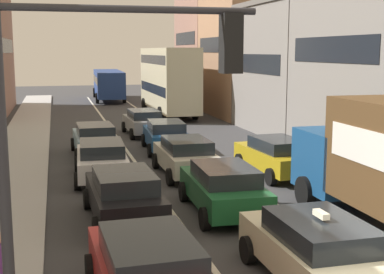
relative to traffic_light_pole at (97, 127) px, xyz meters
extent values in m
cube|color=#B1B1B1|center=(-2.25, 20.20, -3.75)|extent=(2.60, 64.00, 0.14)
cube|color=silver|center=(2.75, 20.20, -3.81)|extent=(0.16, 60.00, 0.01)
cube|color=silver|center=(6.15, 20.20, -3.81)|extent=(0.16, 60.00, 0.01)
cube|color=black|center=(-4.03, 36.87, 1.42)|extent=(0.02, 11.73, 1.10)
cube|color=#936B5B|center=(14.35, 39.80, 1.57)|extent=(7.00, 8.70, 10.78)
cube|color=black|center=(10.84, 39.80, 2.11)|extent=(0.02, 7.04, 1.10)
cube|color=#9E7556|center=(14.35, 31.00, 0.99)|extent=(7.00, 8.70, 9.61)
cube|color=black|center=(10.84, 31.00, 1.47)|extent=(0.02, 7.04, 1.10)
cube|color=gray|center=(14.35, 22.20, -0.08)|extent=(7.00, 8.70, 7.47)
cube|color=black|center=(10.84, 22.20, 0.29)|extent=(0.02, 7.04, 1.10)
cube|color=#66605B|center=(14.35, 22.20, 3.80)|extent=(7.20, 8.70, 0.30)
cube|color=black|center=(10.84, 13.40, 1.09)|extent=(0.02, 7.04, 1.10)
cylinder|color=#2D2D33|center=(-1.25, -0.01, -1.07)|extent=(0.16, 0.16, 5.50)
cylinder|color=#2D2D33|center=(0.50, -0.01, 1.58)|extent=(3.50, 0.10, 0.10)
cube|color=black|center=(1.90, -0.01, 1.13)|extent=(0.28, 0.28, 0.84)
sphere|color=red|center=(1.90, 0.14, 1.39)|extent=(0.18, 0.18, 0.18)
sphere|color=#F2A519|center=(1.90, 0.14, 1.13)|extent=(0.18, 0.18, 0.18)
sphere|color=green|center=(1.90, 0.14, 0.87)|extent=(0.18, 0.18, 0.18)
cube|color=navy|center=(8.16, 7.54, -2.39)|extent=(2.41, 2.41, 1.90)
cube|color=black|center=(8.17, 8.75, -2.01)|extent=(2.02, 0.04, 0.70)
cube|color=white|center=(6.93, 3.79, -1.36)|extent=(0.05, 4.48, 0.90)
cylinder|color=black|center=(6.97, 7.63, -3.34)|extent=(0.30, 0.96, 0.96)
cylinder|color=black|center=(9.37, 7.61, -3.34)|extent=(0.30, 0.96, 0.96)
cube|color=beige|center=(4.55, 2.28, -3.15)|extent=(1.82, 4.31, 0.70)
cube|color=#1E2328|center=(4.55, 2.08, -2.59)|extent=(1.59, 2.42, 0.52)
cube|color=#F2EACC|center=(4.55, 2.08, -2.22)|extent=(0.16, 0.44, 0.12)
cylinder|color=black|center=(3.62, 3.74, -3.50)|extent=(0.22, 0.64, 0.64)
cylinder|color=black|center=(5.46, 3.75, -3.50)|extent=(0.22, 0.64, 0.64)
cube|color=#1E2328|center=(1.02, 1.88, -2.59)|extent=(1.66, 2.46, 0.52)
cylinder|color=black|center=(0.04, 3.51, -3.50)|extent=(0.24, 0.65, 0.64)
cylinder|color=black|center=(1.88, 3.57, -3.50)|extent=(0.24, 0.65, 0.64)
cube|color=#19592D|center=(4.25, 7.64, -3.15)|extent=(1.94, 4.36, 0.70)
cube|color=#1E2328|center=(4.24, 7.44, -2.59)|extent=(1.66, 2.46, 0.52)
cylinder|color=black|center=(3.38, 9.13, -3.50)|extent=(0.24, 0.65, 0.64)
cylinder|color=black|center=(5.22, 9.07, -3.50)|extent=(0.24, 0.65, 0.64)
cylinder|color=black|center=(3.28, 6.21, -3.50)|extent=(0.24, 0.65, 0.64)
cylinder|color=black|center=(5.12, 6.15, -3.50)|extent=(0.24, 0.65, 0.64)
cube|color=black|center=(1.25, 7.57, -3.15)|extent=(1.91, 4.35, 0.70)
cube|color=#1E2328|center=(1.25, 7.37, -2.59)|extent=(1.65, 2.45, 0.52)
cylinder|color=black|center=(0.29, 9.01, -3.50)|extent=(0.24, 0.65, 0.64)
cylinder|color=black|center=(2.13, 9.05, -3.50)|extent=(0.24, 0.65, 0.64)
cylinder|color=black|center=(0.36, 6.08, -3.50)|extent=(0.24, 0.65, 0.64)
cylinder|color=black|center=(2.20, 6.13, -3.50)|extent=(0.24, 0.65, 0.64)
cube|color=beige|center=(4.31, 12.71, -3.15)|extent=(1.81, 4.30, 0.70)
cube|color=#1E2328|center=(4.31, 12.51, -2.59)|extent=(1.59, 2.41, 0.52)
cylinder|color=black|center=(3.40, 14.18, -3.50)|extent=(0.22, 0.64, 0.64)
cylinder|color=black|center=(5.24, 14.17, -3.50)|extent=(0.22, 0.64, 0.64)
cylinder|color=black|center=(3.39, 11.25, -3.50)|extent=(0.22, 0.64, 0.64)
cylinder|color=black|center=(5.23, 11.25, -3.50)|extent=(0.22, 0.64, 0.64)
cube|color=silver|center=(1.07, 12.83, -3.15)|extent=(1.98, 4.37, 0.70)
cube|color=#1E2328|center=(1.06, 12.63, -2.59)|extent=(1.69, 2.47, 0.52)
cylinder|color=black|center=(0.21, 14.33, -3.50)|extent=(0.25, 0.65, 0.64)
cylinder|color=black|center=(2.05, 14.25, -3.50)|extent=(0.25, 0.65, 0.64)
cylinder|color=black|center=(0.08, 11.41, -3.50)|extent=(0.25, 0.65, 0.64)
cylinder|color=black|center=(1.92, 11.33, -3.50)|extent=(0.25, 0.65, 0.64)
cube|color=#194C8C|center=(4.60, 18.01, -3.15)|extent=(2.06, 4.40, 0.70)
cube|color=#1E2328|center=(4.59, 17.81, -2.59)|extent=(1.73, 2.50, 0.52)
cylinder|color=black|center=(3.77, 19.53, -3.50)|extent=(0.26, 0.65, 0.64)
cylinder|color=black|center=(5.61, 19.41, -3.50)|extent=(0.26, 0.65, 0.64)
cylinder|color=black|center=(3.59, 16.61, -3.50)|extent=(0.26, 0.65, 0.64)
cylinder|color=black|center=(5.43, 16.50, -3.50)|extent=(0.26, 0.65, 0.64)
cube|color=#759EB7|center=(1.17, 17.70, -3.15)|extent=(1.90, 4.34, 0.70)
cube|color=#1E2328|center=(1.18, 17.50, -2.59)|extent=(1.64, 2.45, 0.52)
cylinder|color=black|center=(0.22, 19.14, -3.50)|extent=(0.24, 0.65, 0.64)
cylinder|color=black|center=(2.06, 19.19, -3.50)|extent=(0.24, 0.65, 0.64)
cylinder|color=black|center=(0.29, 16.22, -3.50)|extent=(0.24, 0.65, 0.64)
cylinder|color=black|center=(2.13, 16.26, -3.50)|extent=(0.24, 0.65, 0.64)
cube|color=gray|center=(4.36, 23.20, -3.15)|extent=(1.92, 4.35, 0.70)
cube|color=#1E2328|center=(4.36, 23.00, -2.59)|extent=(1.65, 2.45, 0.52)
cylinder|color=black|center=(3.40, 24.64, -3.50)|extent=(0.24, 0.65, 0.64)
cylinder|color=black|center=(5.24, 24.69, -3.50)|extent=(0.24, 0.65, 0.64)
cylinder|color=black|center=(3.48, 21.72, -3.50)|extent=(0.24, 0.65, 0.64)
cylinder|color=black|center=(5.32, 21.77, -3.50)|extent=(0.24, 0.65, 0.64)
cube|color=#B29319|center=(7.77, 11.86, -3.15)|extent=(2.05, 4.40, 0.70)
cube|color=#1E2328|center=(7.78, 11.66, -2.59)|extent=(1.72, 2.50, 0.52)
cylinder|color=black|center=(6.77, 13.27, -3.50)|extent=(0.26, 0.65, 0.64)
cylinder|color=black|center=(8.61, 13.38, -3.50)|extent=(0.26, 0.65, 0.64)
cylinder|color=black|center=(6.94, 10.35, -3.50)|extent=(0.26, 0.65, 0.64)
cylinder|color=black|center=(8.78, 10.46, -3.50)|extent=(0.26, 0.65, 0.64)
cube|color=#BFB793|center=(7.80, 32.51, -2.12)|extent=(2.55, 10.51, 2.40)
cube|color=black|center=(7.80, 32.51, -1.76)|extent=(2.58, 9.88, 0.70)
cube|color=#BFB793|center=(7.80, 32.51, 0.16)|extent=(2.55, 10.51, 2.16)
cube|color=black|center=(7.80, 32.51, 0.40)|extent=(2.58, 9.88, 0.64)
cylinder|color=black|center=(6.53, 36.28, -3.32)|extent=(0.30, 1.00, 1.00)
cylinder|color=black|center=(9.03, 36.29, -3.32)|extent=(0.30, 1.00, 1.00)
cylinder|color=black|center=(6.56, 29.35, -3.32)|extent=(0.30, 1.00, 1.00)
cylinder|color=black|center=(9.06, 29.36, -3.32)|extent=(0.30, 1.00, 1.00)
cube|color=navy|center=(4.59, 46.15, -2.12)|extent=(2.88, 10.58, 2.40)
cube|color=black|center=(4.59, 46.15, -1.76)|extent=(2.89, 9.96, 0.70)
cylinder|color=black|center=(3.48, 49.98, -3.32)|extent=(0.34, 1.01, 1.00)
cylinder|color=black|center=(5.98, 49.89, -3.32)|extent=(0.34, 1.01, 1.00)
cylinder|color=black|center=(3.23, 43.05, -3.32)|extent=(0.34, 1.01, 1.00)
cylinder|color=black|center=(5.72, 42.96, -3.32)|extent=(0.34, 1.01, 1.00)
cylinder|color=#66337F|center=(-1.52, 2.58, -2.67)|extent=(0.10, 0.10, 0.55)
camera|label=1|loc=(-0.54, -7.33, 1.03)|focal=50.12mm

